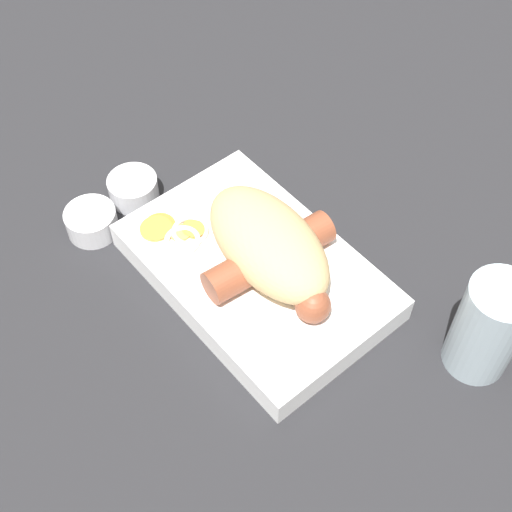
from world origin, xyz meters
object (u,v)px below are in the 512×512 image
(sausage, at_px, (270,256))
(condiment_cup_far, at_px, (92,223))
(bread_roll, at_px, (268,243))
(drink_glass, at_px, (488,327))
(food_tray, at_px, (256,271))
(condiment_cup_near, at_px, (134,190))

(sausage, distance_m, condiment_cup_far, 0.21)
(bread_roll, xyz_separation_m, sausage, (-0.01, 0.00, -0.01))
(bread_roll, height_order, drink_glass, drink_glass)
(bread_roll, bearing_deg, condiment_cup_far, 31.23)
(food_tray, relative_size, bread_roll, 1.60)
(bread_roll, relative_size, condiment_cup_far, 3.03)
(condiment_cup_far, bearing_deg, food_tray, -150.72)
(food_tray, bearing_deg, sausage, -154.00)
(sausage, relative_size, condiment_cup_far, 3.11)
(bread_roll, xyz_separation_m, drink_glass, (-0.20, -0.09, -0.00))
(food_tray, distance_m, condiment_cup_near, 0.18)
(condiment_cup_near, bearing_deg, food_tray, -169.96)
(bread_roll, height_order, condiment_cup_far, bread_roll)
(food_tray, height_order, bread_roll, bread_roll)
(condiment_cup_near, distance_m, drink_glass, 0.41)
(sausage, bearing_deg, condiment_cup_far, 29.05)
(sausage, xyz_separation_m, condiment_cup_far, (0.18, 0.10, -0.04))
(condiment_cup_far, xyz_separation_m, drink_glass, (-0.37, -0.19, 0.04))
(condiment_cup_near, bearing_deg, sausage, -168.78)
(food_tray, distance_m, condiment_cup_far, 0.19)
(drink_glass, bearing_deg, sausage, 26.38)
(condiment_cup_far, relative_size, drink_glass, 0.50)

